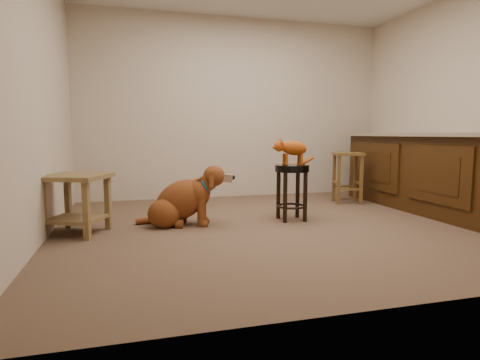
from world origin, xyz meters
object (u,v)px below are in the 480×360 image
object	(u,v)px
golden_retriever	(182,201)
tabby_kitten	(291,149)
side_table	(76,195)
padded_stool	(292,181)
wood_stool	(347,177)

from	to	relation	value
golden_retriever	tabby_kitten	size ratio (longest dim) A/B	1.94
side_table	padded_stool	bearing A→B (deg)	0.92
side_table	tabby_kitten	bearing A→B (deg)	0.96
padded_stool	wood_stool	world-z (taller)	wood_stool
padded_stool	golden_retriever	xyz separation A→B (m)	(-1.17, 0.08, -0.18)
side_table	golden_retriever	distance (m)	1.00
golden_retriever	tabby_kitten	world-z (taller)	tabby_kitten
side_table	tabby_kitten	distance (m)	2.19
wood_stool	tabby_kitten	size ratio (longest dim) A/B	1.33
padded_stool	tabby_kitten	size ratio (longest dim) A/B	1.18
tabby_kitten	padded_stool	bearing A→B (deg)	-5.72
side_table	golden_retriever	xyz separation A→B (m)	(0.99, 0.11, -0.12)
wood_stool	side_table	world-z (taller)	wood_stool
golden_retriever	side_table	bearing A→B (deg)	-158.56
padded_stool	side_table	xyz separation A→B (m)	(-2.16, -0.03, -0.06)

